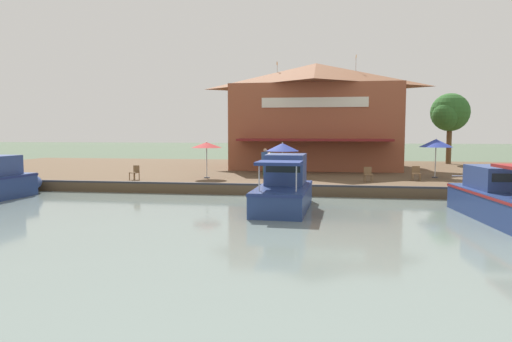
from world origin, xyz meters
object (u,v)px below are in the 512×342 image
object	(u,v)px
cafe_chair_far_corner_seat	(416,172)
cafe_chair_facing_river	(289,171)
tree_downstream_bank	(449,114)
patio_umbrella_back_row	(282,147)
patio_umbrella_mid_patio_right	(207,145)
cafe_chair_back_row_seat	(135,172)
waterfront_restaurant	(315,115)
cafe_chair_mid_patio	(368,174)
person_near_entrance	(269,164)
person_mid_patio	(270,159)
person_at_quay_edge	(265,159)
motorboat_mid_row	(285,189)
motorboat_outer_channel	(506,199)
patio_umbrella_near_quay_edge	(436,143)

from	to	relation	value
cafe_chair_far_corner_seat	cafe_chair_facing_river	distance (m)	7.52
tree_downstream_bank	patio_umbrella_back_row	bearing A→B (deg)	-41.02
patio_umbrella_mid_patio_right	cafe_chair_back_row_seat	distance (m)	4.59
waterfront_restaurant	cafe_chair_mid_patio	distance (m)	11.83
cafe_chair_facing_river	person_near_entrance	distance (m)	2.90
waterfront_restaurant	person_mid_patio	size ratio (longest dim) A/B	7.66
person_at_quay_edge	person_near_entrance	world-z (taller)	person_at_quay_edge
waterfront_restaurant	person_at_quay_edge	xyz separation A→B (m)	(8.37, -3.02, -3.10)
person_near_entrance	tree_downstream_bank	xyz separation A→B (m)	(-17.52, 13.86, 3.37)
person_at_quay_edge	motorboat_mid_row	distance (m)	8.99
waterfront_restaurant	cafe_chair_facing_river	size ratio (longest dim) A/B	15.47
cafe_chair_facing_river	motorboat_mid_row	world-z (taller)	motorboat_mid_row
tree_downstream_bank	person_near_entrance	bearing A→B (deg)	-38.35
patio_umbrella_back_row	cafe_chair_far_corner_seat	size ratio (longest dim) A/B	2.63
waterfront_restaurant	person_mid_patio	bearing A→B (deg)	-19.83
patio_umbrella_mid_patio_right	motorboat_outer_channel	world-z (taller)	patio_umbrella_mid_patio_right
cafe_chair_facing_river	tree_downstream_bank	world-z (taller)	tree_downstream_bank
tree_downstream_bank	person_mid_patio	bearing A→B (deg)	-48.29
patio_umbrella_near_quay_edge	person_near_entrance	size ratio (longest dim) A/B	1.43
person_at_quay_edge	motorboat_mid_row	bearing A→B (deg)	13.11
cafe_chair_far_corner_seat	person_mid_patio	size ratio (longest dim) A/B	0.50
waterfront_restaurant	cafe_chair_far_corner_seat	size ratio (longest dim) A/B	15.47
cafe_chair_back_row_seat	motorboat_outer_channel	distance (m)	19.59
patio_umbrella_back_row	patio_umbrella_near_quay_edge	xyz separation A→B (m)	(-2.44, 9.35, 0.21)
patio_umbrella_near_quay_edge	tree_downstream_bank	size ratio (longest dim) A/B	0.39
cafe_chair_mid_patio	person_at_quay_edge	bearing A→B (deg)	-110.63
patio_umbrella_back_row	patio_umbrella_near_quay_edge	bearing A→B (deg)	104.66
patio_umbrella_near_quay_edge	person_mid_patio	size ratio (longest dim) A/B	1.43
person_at_quay_edge	tree_downstream_bank	size ratio (longest dim) A/B	0.29
waterfront_restaurant	person_near_entrance	xyz separation A→B (m)	(12.41, -2.27, -3.16)
person_near_entrance	person_mid_patio	xyz separation A→B (m)	(-4.72, -0.51, -0.00)
motorboat_outer_channel	tree_downstream_bank	bearing A→B (deg)	170.99
patio_umbrella_near_quay_edge	motorboat_mid_row	bearing A→B (deg)	-42.70
person_mid_patio	patio_umbrella_near_quay_edge	bearing A→B (deg)	89.57
waterfront_restaurant	patio_umbrella_mid_patio_right	xyz separation A→B (m)	(10.06, -6.45, -2.19)
cafe_chair_back_row_seat	tree_downstream_bank	world-z (taller)	tree_downstream_bank
cafe_chair_far_corner_seat	cafe_chair_back_row_seat	size ratio (longest dim) A/B	1.00
waterfront_restaurant	patio_umbrella_mid_patio_right	bearing A→B (deg)	-32.67
patio_umbrella_back_row	motorboat_mid_row	bearing A→B (deg)	6.23
cafe_chair_facing_river	person_near_entrance	bearing A→B (deg)	-17.72
patio_umbrella_back_row	person_at_quay_edge	bearing A→B (deg)	-145.27
patio_umbrella_mid_patio_right	tree_downstream_bank	size ratio (longest dim) A/B	0.36
cafe_chair_far_corner_seat	person_near_entrance	distance (m)	8.85
waterfront_restaurant	cafe_chair_facing_river	distance (m)	10.51
person_mid_patio	cafe_chair_facing_river	bearing A→B (deg)	34.17
tree_downstream_bank	motorboat_outer_channel	bearing A→B (deg)	-9.01
cafe_chair_mid_patio	tree_downstream_bank	world-z (taller)	tree_downstream_bank
patio_umbrella_mid_patio_right	cafe_chair_facing_river	world-z (taller)	patio_umbrella_mid_patio_right
cafe_chair_back_row_seat	tree_downstream_bank	xyz separation A→B (m)	(-16.67, 22.09, 3.97)
motorboat_outer_channel	tree_downstream_bank	xyz separation A→B (m)	(-23.46, 3.72, 4.22)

